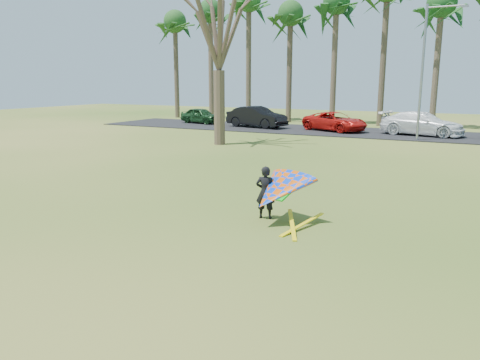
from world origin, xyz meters
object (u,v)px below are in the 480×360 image
at_px(car_3, 422,124).
at_px(car_2, 335,122).
at_px(kite_flyer, 277,191).
at_px(car_1, 257,117).
at_px(streetlight, 425,66).
at_px(bare_tree_left, 219,20).
at_px(car_0, 201,116).

bearing_deg(car_3, car_2, 100.10).
bearing_deg(kite_flyer, car_1, 116.33).
xyz_separation_m(streetlight, car_1, (-12.37, 2.76, -3.60)).
height_order(streetlight, kite_flyer, streetlight).
distance_m(bare_tree_left, car_2, 12.30).
height_order(car_0, kite_flyer, kite_flyer).
height_order(bare_tree_left, car_0, bare_tree_left).
bearing_deg(streetlight, car_1, 167.44).
bearing_deg(car_1, kite_flyer, -142.02).
height_order(car_0, car_2, car_2).
xyz_separation_m(car_0, kite_flyer, (16.86, -23.51, 0.12)).
bearing_deg(bare_tree_left, car_1, 102.77).
height_order(bare_tree_left, car_2, bare_tree_left).
distance_m(streetlight, car_1, 13.17).
bearing_deg(car_1, streetlight, -90.91).
height_order(streetlight, car_2, streetlight).
height_order(car_1, car_2, car_1).
bearing_deg(car_0, car_2, -83.15).
bearing_deg(kite_flyer, car_3, 87.40).
distance_m(streetlight, car_3, 4.57).
bearing_deg(streetlight, bare_tree_left, -145.43).
xyz_separation_m(bare_tree_left, car_1, (-2.21, 9.76, -6.05)).
bearing_deg(car_2, streetlight, -90.32).
distance_m(bare_tree_left, kite_flyer, 16.67).
distance_m(car_3, kite_flyer, 22.50).
distance_m(streetlight, car_2, 7.75).
xyz_separation_m(streetlight, car_0, (-18.11, 3.80, -3.75)).
xyz_separation_m(bare_tree_left, car_2, (4.00, 9.86, -6.18)).
bearing_deg(car_3, car_1, 101.02).
distance_m(car_0, car_2, 11.99).
bearing_deg(car_1, bare_tree_left, -155.58).
xyz_separation_m(bare_tree_left, car_0, (-7.95, 10.80, -6.20)).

